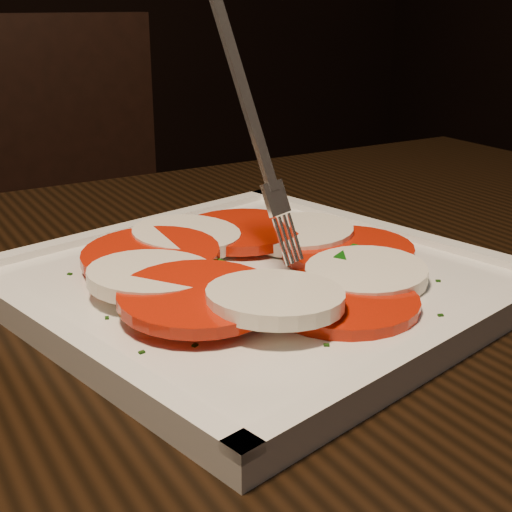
{
  "coord_description": "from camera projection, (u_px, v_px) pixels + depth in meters",
  "views": [
    {
      "loc": [
        -0.27,
        -0.14,
        0.96
      ],
      "look_at": [
        -0.02,
        0.27,
        0.78
      ],
      "focal_mm": 50.0,
      "sensor_mm": 36.0,
      "label": 1
    }
  ],
  "objects": [
    {
      "name": "fork",
      "position": [
        244.0,
        129.0,
        0.48
      ],
      "size": [
        0.05,
        0.08,
        0.17
      ],
      "primitive_type": null,
      "rotation": [
        0.0,
        0.0,
        0.35
      ],
      "color": "white",
      "rests_on": "caprese_salad"
    },
    {
      "name": "table",
      "position": [
        236.0,
        419.0,
        0.55
      ],
      "size": [
        1.2,
        0.81,
        0.75
      ],
      "rotation": [
        0.0,
        0.0,
        -0.01
      ],
      "color": "black",
      "rests_on": "ground"
    },
    {
      "name": "chair",
      "position": [
        65.0,
        235.0,
        1.35
      ],
      "size": [
        0.46,
        0.46,
        0.93
      ],
      "rotation": [
        0.0,
        0.0,
        -0.11
      ],
      "color": "black",
      "rests_on": "ground"
    },
    {
      "name": "plate",
      "position": [
        256.0,
        285.0,
        0.53
      ],
      "size": [
        0.38,
        0.38,
        0.01
      ],
      "primitive_type": "cube",
      "rotation": [
        0.0,
        0.0,
        0.22
      ],
      "color": "white",
      "rests_on": "table"
    },
    {
      "name": "caprese_salad",
      "position": [
        256.0,
        263.0,
        0.52
      ],
      "size": [
        0.25,
        0.26,
        0.03
      ],
      "color": "red",
      "rests_on": "plate"
    }
  ]
}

